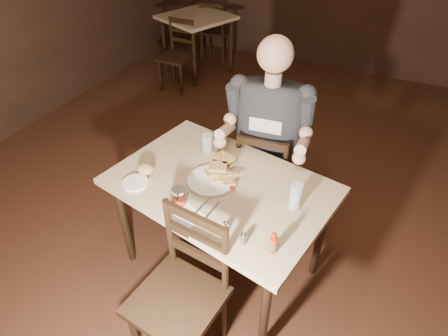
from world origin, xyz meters
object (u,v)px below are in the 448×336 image
at_px(bg_chair_near, 176,57).
at_px(hot_sauce, 274,242).
at_px(chair_near, 177,301).
at_px(glass_left, 207,143).
at_px(bg_chair_far, 216,31).
at_px(side_plate, 135,183).
at_px(main_table, 220,193).
at_px(dinner_plate, 211,181).
at_px(chair_far, 265,175).
at_px(syrup_dispenser, 179,196).
at_px(diner, 269,117).
at_px(glass_right, 296,196).
at_px(bg_table, 197,23).

relative_size(bg_chair_near, hot_sauce, 6.54).
distance_m(chair_near, bg_chair_near, 3.43).
relative_size(bg_chair_near, glass_left, 6.62).
bearing_deg(bg_chair_far, hot_sauce, 112.48).
distance_m(chair_near, side_plate, 0.71).
distance_m(main_table, chair_near, 0.67).
xyz_separation_m(chair_near, dinner_plate, (-0.11, 0.61, 0.31)).
bearing_deg(main_table, chair_far, 82.18).
bearing_deg(syrup_dispenser, dinner_plate, 83.28).
height_order(main_table, diner, diner).
distance_m(bg_chair_near, glass_right, 3.21).
relative_size(main_table, hot_sauce, 11.04).
relative_size(diner, dinner_plate, 3.77).
relative_size(dinner_plate, glass_right, 1.78).
height_order(bg_table, glass_right, glass_right).
xyz_separation_m(chair_far, dinner_plate, (-0.13, -0.61, 0.35)).
height_order(chair_far, bg_chair_far, chair_far).
height_order(chair_far, dinner_plate, chair_far).
distance_m(bg_chair_far, hot_sauce, 4.35).
bearing_deg(side_plate, bg_table, 113.23).
bearing_deg(chair_far, diner, 90.00).
distance_m(chair_far, side_plate, 1.03).
distance_m(main_table, chair_far, 0.65).
bearing_deg(glass_right, chair_near, -122.17).
height_order(main_table, hot_sauce, hot_sauce).
distance_m(chair_near, dinner_plate, 0.69).
height_order(dinner_plate, glass_left, glass_left).
relative_size(main_table, diner, 1.36).
bearing_deg(bg_chair_far, main_table, 109.23).
bearing_deg(bg_table, chair_far, -50.62).
xyz_separation_m(main_table, diner, (0.09, 0.54, 0.27)).
height_order(chair_far, syrup_dispenser, syrup_dispenser).
height_order(diner, hot_sauce, diner).
xyz_separation_m(hot_sauce, side_plate, (-0.90, 0.11, -0.06)).
height_order(glass_right, hot_sauce, glass_right).
xyz_separation_m(glass_left, hot_sauce, (0.68, -0.60, 0.00)).
distance_m(bg_chair_near, diner, 2.60).
bearing_deg(hot_sauce, glass_right, 90.27).
height_order(main_table, side_plate, side_plate).
xyz_separation_m(chair_far, bg_chair_near, (-1.84, 1.69, -0.01)).
xyz_separation_m(bg_chair_far, syrup_dispenser, (1.63, -3.63, 0.40)).
bearing_deg(glass_left, diner, 41.92).
bearing_deg(syrup_dispenser, diner, 85.43).
xyz_separation_m(bg_table, chair_far, (1.84, -2.24, -0.25)).
distance_m(chair_far, chair_near, 1.22).
relative_size(bg_table, dinner_plate, 3.76).
bearing_deg(hot_sauce, chair_near, -144.31).
xyz_separation_m(bg_chair_near, syrup_dispenser, (1.63, -2.53, 0.40)).
bearing_deg(bg_chair_near, main_table, -52.27).
height_order(main_table, dinner_plate, dinner_plate).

